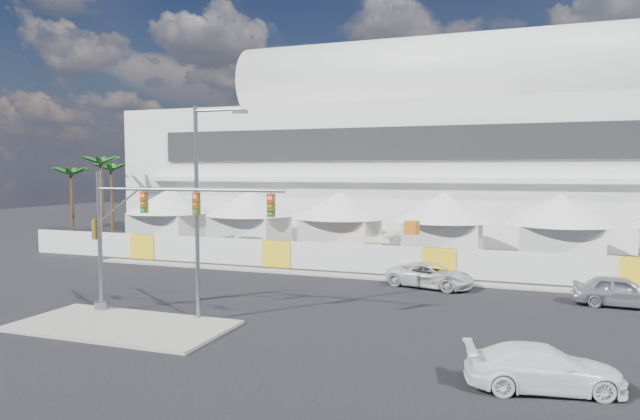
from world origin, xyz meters
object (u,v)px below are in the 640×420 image
(pickup_near, at_px, (544,368))
(streetlight_median, at_px, (202,198))
(lot_car_c, at_px, (255,246))
(boom_lift, at_px, (361,252))
(traffic_mast, at_px, (137,233))
(sedan_silver, at_px, (621,291))
(pickup_curb, at_px, (431,275))

(pickup_near, relative_size, streetlight_median, 0.50)
(lot_car_c, bearing_deg, streetlight_median, -163.63)
(streetlight_median, xyz_separation_m, boom_lift, (2.67, 18.52, -4.98))
(traffic_mast, bearing_deg, sedan_silver, 24.24)
(traffic_mast, relative_size, streetlight_median, 1.05)
(sedan_silver, bearing_deg, pickup_curb, 84.04)
(pickup_near, xyz_separation_m, boom_lift, (-12.43, 22.16, 0.22))
(pickup_curb, bearing_deg, lot_car_c, 76.99)
(lot_car_c, bearing_deg, pickup_near, -139.97)
(pickup_curb, xyz_separation_m, traffic_mast, (-12.54, -11.90, 3.40))
(pickup_curb, distance_m, traffic_mast, 17.61)
(sedan_silver, height_order, traffic_mast, traffic_mast)
(sedan_silver, height_order, pickup_near, sedan_silver)
(sedan_silver, height_order, streetlight_median, streetlight_median)
(traffic_mast, relative_size, boom_lift, 1.48)
(pickup_curb, xyz_separation_m, pickup_near, (6.09, -15.32, -0.01))
(sedan_silver, height_order, pickup_curb, sedan_silver)
(pickup_near, bearing_deg, sedan_silver, -29.35)
(traffic_mast, xyz_separation_m, streetlight_median, (3.52, 0.22, 1.80))
(pickup_curb, bearing_deg, sedan_silver, -84.81)
(streetlight_median, bearing_deg, lot_car_c, 109.65)
(lot_car_c, bearing_deg, pickup_curb, -120.38)
(pickup_curb, distance_m, pickup_near, 16.48)
(sedan_silver, distance_m, boom_lift, 18.68)
(pickup_near, bearing_deg, streetlight_median, 64.22)
(pickup_near, height_order, streetlight_median, streetlight_median)
(pickup_near, bearing_deg, pickup_curb, 9.45)
(lot_car_c, distance_m, streetlight_median, 21.78)
(lot_car_c, bearing_deg, boom_lift, -101.45)
(boom_lift, bearing_deg, traffic_mast, -99.22)
(streetlight_median, bearing_deg, sedan_silver, 27.51)
(sedan_silver, bearing_deg, lot_car_c, 72.46)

